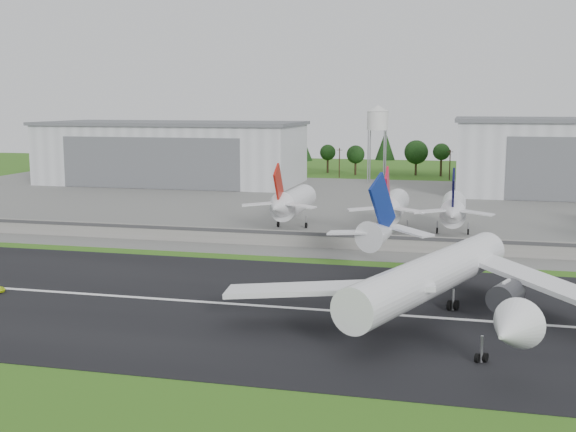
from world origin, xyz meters
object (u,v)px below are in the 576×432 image
(parked_jet_navy, at_px, (453,209))
(parked_jet_red_b, at_px, (392,207))
(parked_jet_red_a, at_px, (291,203))
(main_airliner, at_px, (432,285))

(parked_jet_navy, bearing_deg, parked_jet_red_b, 179.98)
(parked_jet_red_a, relative_size, parked_jet_red_b, 1.00)
(parked_jet_red_b, relative_size, parked_jet_navy, 1.00)
(parked_jet_navy, bearing_deg, parked_jet_red_a, 179.95)
(parked_jet_red_b, xyz_separation_m, parked_jet_navy, (13.87, -0.00, -0.03))
(parked_jet_red_a, bearing_deg, parked_jet_red_b, -0.07)
(main_airliner, distance_m, parked_jet_red_a, 76.20)
(main_airliner, distance_m, parked_jet_red_b, 68.05)
(parked_jet_red_a, xyz_separation_m, parked_jet_red_b, (24.22, -0.03, -0.21))
(main_airliner, height_order, parked_jet_red_a, main_airliner)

